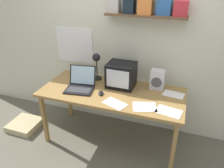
% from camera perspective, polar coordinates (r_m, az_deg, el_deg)
% --- Properties ---
extents(ground_plane, '(12.00, 12.00, 0.00)m').
position_cam_1_polar(ground_plane, '(3.16, 0.00, -13.98)').
color(ground_plane, '#656051').
extents(back_wall, '(5.60, 0.24, 2.60)m').
position_cam_1_polar(back_wall, '(2.96, 3.33, 12.06)').
color(back_wall, beige).
rests_on(back_wall, ground_plane).
extents(corner_desk, '(1.78, 0.79, 0.76)m').
position_cam_1_polar(corner_desk, '(2.75, 0.00, -2.93)').
color(corner_desk, '#9F7740').
rests_on(corner_desk, ground_plane).
extents(crt_monitor, '(0.35, 0.30, 0.32)m').
position_cam_1_polar(crt_monitor, '(2.78, 2.43, 2.38)').
color(crt_monitor, black).
rests_on(crt_monitor, corner_desk).
extents(laptop, '(0.39, 0.38, 0.26)m').
position_cam_1_polar(laptop, '(2.80, -8.18, 0.19)').
color(laptop, black).
rests_on(laptop, corner_desk).
extents(desk_lamp, '(0.14, 0.18, 0.39)m').
position_cam_1_polar(desk_lamp, '(2.90, -4.07, 5.84)').
color(desk_lamp, black).
rests_on(desk_lamp, corner_desk).
extents(juice_glass, '(0.07, 0.07, 0.12)m').
position_cam_1_polar(juice_glass, '(3.18, -9.91, 3.26)').
color(juice_glass, white).
rests_on(juice_glass, corner_desk).
extents(space_heater, '(0.18, 0.13, 0.25)m').
position_cam_1_polar(space_heater, '(2.79, 11.77, 1.15)').
color(space_heater, silver).
rests_on(space_heater, corner_desk).
extents(computer_mouse, '(0.09, 0.12, 0.03)m').
position_cam_1_polar(computer_mouse, '(2.65, -2.95, -2.39)').
color(computer_mouse, black).
rests_on(computer_mouse, corner_desk).
extents(loose_paper_near_monitor, '(0.30, 0.27, 0.00)m').
position_cam_1_polar(loose_paper_near_monitor, '(2.44, 8.53, -5.90)').
color(loose_paper_near_monitor, white).
rests_on(loose_paper_near_monitor, corner_desk).
extents(open_notebook, '(0.31, 0.24, 0.00)m').
position_cam_1_polar(open_notebook, '(2.47, 0.76, -5.12)').
color(open_notebook, white).
rests_on(open_notebook, corner_desk).
extents(printed_handout, '(0.30, 0.23, 0.00)m').
position_cam_1_polar(printed_handout, '(2.41, 14.61, -6.97)').
color(printed_handout, white).
rests_on(printed_handout, corner_desk).
extents(loose_paper_near_laptop, '(0.27, 0.20, 0.00)m').
position_cam_1_polar(loose_paper_near_laptop, '(2.75, 15.76, -2.62)').
color(loose_paper_near_laptop, white).
rests_on(loose_paper_near_laptop, corner_desk).
extents(floor_cushion, '(0.41, 0.41, 0.09)m').
position_cam_1_polar(floor_cushion, '(3.57, -21.83, -9.86)').
color(floor_cushion, '#C7B886').
rests_on(floor_cushion, ground_plane).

